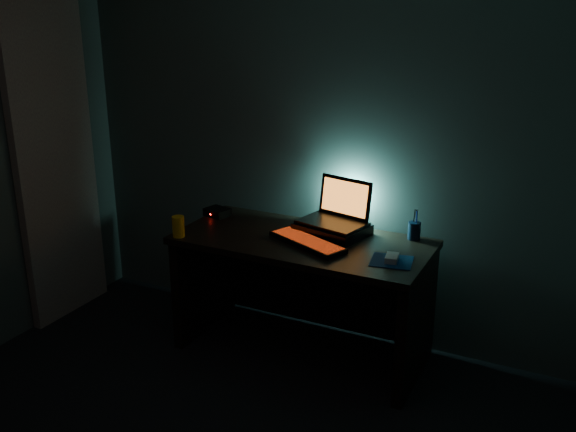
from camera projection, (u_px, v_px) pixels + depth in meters
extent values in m
cube|color=#4A5551|center=(329.00, 143.00, 3.94)|extent=(3.50, 0.00, 2.50)
cube|color=black|center=(303.00, 242.00, 3.78)|extent=(1.50, 0.70, 0.04)
cube|color=black|center=(204.00, 278.00, 4.20)|extent=(0.06, 0.64, 0.71)
cube|color=black|center=(416.00, 324.00, 3.61)|extent=(0.06, 0.64, 0.71)
cube|color=black|center=(324.00, 279.00, 4.18)|extent=(1.38, 0.02, 0.65)
cube|color=beige|center=(54.00, 150.00, 4.20)|extent=(0.06, 0.65, 2.30)
cube|color=black|center=(332.00, 229.00, 3.86)|extent=(0.46, 0.38, 0.06)
cube|color=black|center=(332.00, 223.00, 3.84)|extent=(0.43, 0.34, 0.02)
cube|color=black|center=(345.00, 197.00, 3.90)|extent=(0.36, 0.12, 0.24)
cube|color=orange|center=(344.00, 197.00, 3.89)|extent=(0.32, 0.10, 0.20)
cube|color=black|center=(307.00, 242.00, 3.69)|extent=(0.53, 0.35, 0.03)
cube|color=red|center=(307.00, 240.00, 3.68)|extent=(0.50, 0.32, 0.00)
cube|color=navy|center=(392.00, 261.00, 3.45)|extent=(0.25, 0.24, 0.00)
cube|color=#A0A1A6|center=(392.00, 258.00, 3.45)|extent=(0.08, 0.12, 0.03)
cylinder|color=black|center=(414.00, 231.00, 3.76)|extent=(0.09, 0.09, 0.11)
cylinder|color=#F7A90D|center=(178.00, 226.00, 3.80)|extent=(0.09, 0.09, 0.13)
cube|color=black|center=(217.00, 212.00, 4.17)|extent=(0.17, 0.15, 0.05)
sphere|color=#FF0C07|center=(211.00, 214.00, 4.13)|extent=(0.01, 0.01, 0.01)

